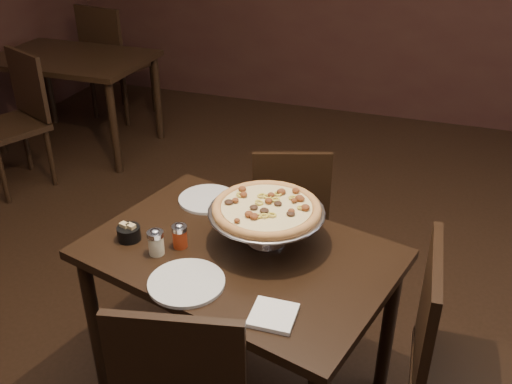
% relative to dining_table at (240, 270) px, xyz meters
% --- Properties ---
extents(room, '(6.04, 7.04, 2.84)m').
position_rel_dining_table_xyz_m(room, '(0.16, -0.08, 0.79)').
color(room, black).
rests_on(room, ground).
extents(dining_table, '(1.29, 1.02, 0.71)m').
position_rel_dining_table_xyz_m(dining_table, '(0.00, 0.00, 0.00)').
color(dining_table, black).
rests_on(dining_table, ground).
extents(background_table, '(1.18, 0.79, 0.74)m').
position_rel_dining_table_xyz_m(background_table, '(-2.11, 1.94, 0.02)').
color(background_table, black).
rests_on(background_table, ground).
extents(pizza_stand, '(0.44, 0.44, 0.18)m').
position_rel_dining_table_xyz_m(pizza_stand, '(0.08, 0.09, 0.24)').
color(pizza_stand, silver).
rests_on(pizza_stand, dining_table).
extents(parmesan_shaker, '(0.06, 0.06, 0.11)m').
position_rel_dining_table_xyz_m(parmesan_shaker, '(-0.28, -0.12, 0.14)').
color(parmesan_shaker, beige).
rests_on(parmesan_shaker, dining_table).
extents(pepper_flake_shaker, '(0.06, 0.06, 0.10)m').
position_rel_dining_table_xyz_m(pepper_flake_shaker, '(-0.22, -0.05, 0.14)').
color(pepper_flake_shaker, maroon).
rests_on(pepper_flake_shaker, dining_table).
extents(packet_caddy, '(0.09, 0.09, 0.07)m').
position_rel_dining_table_xyz_m(packet_caddy, '(-0.43, -0.07, 0.12)').
color(packet_caddy, black).
rests_on(packet_caddy, dining_table).
extents(napkin_stack, '(0.15, 0.15, 0.02)m').
position_rel_dining_table_xyz_m(napkin_stack, '(0.23, -0.31, 0.10)').
color(napkin_stack, white).
rests_on(napkin_stack, dining_table).
extents(plate_left, '(0.25, 0.25, 0.01)m').
position_rel_dining_table_xyz_m(plate_left, '(-0.26, 0.31, 0.10)').
color(plate_left, silver).
rests_on(plate_left, dining_table).
extents(plate_near, '(0.27, 0.27, 0.01)m').
position_rel_dining_table_xyz_m(plate_near, '(-0.10, -0.25, 0.10)').
color(plate_near, silver).
rests_on(plate_near, dining_table).
extents(serving_spatula, '(0.14, 0.14, 0.02)m').
position_rel_dining_table_xyz_m(serving_spatula, '(0.11, -0.02, 0.24)').
color(serving_spatula, silver).
rests_on(serving_spatula, pizza_stand).
extents(chair_far, '(0.48, 0.48, 0.81)m').
position_rel_dining_table_xyz_m(chair_far, '(-0.02, 0.79, -0.17)').
color(chair_far, black).
rests_on(chair_far, ground).
extents(chair_side, '(0.46, 0.46, 0.93)m').
position_rel_dining_table_xyz_m(chair_side, '(0.82, -0.13, -0.11)').
color(chair_side, black).
rests_on(chair_side, ground).
extents(bg_chair_far, '(0.55, 0.55, 1.00)m').
position_rel_dining_table_xyz_m(bg_chair_far, '(-2.14, 2.57, -0.07)').
color(bg_chair_far, black).
rests_on(bg_chair_far, ground).
extents(bg_chair_near, '(0.57, 0.57, 0.93)m').
position_rel_dining_table_xyz_m(bg_chair_near, '(-2.10, 1.26, -0.11)').
color(bg_chair_near, black).
rests_on(bg_chair_near, ground).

